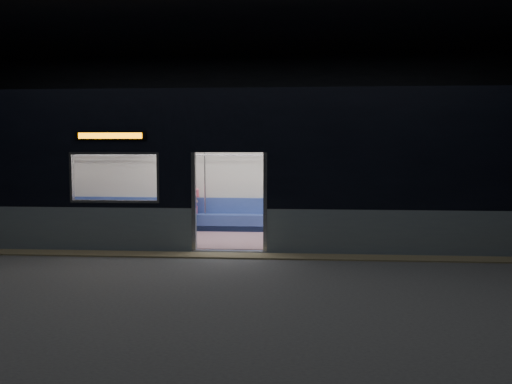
# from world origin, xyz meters

# --- Properties ---
(station_floor) EXTENTS (24.00, 14.00, 0.01)m
(station_floor) POSITION_xyz_m (0.00, 0.00, -0.01)
(station_floor) COLOR #47494C
(station_floor) RESTS_ON ground
(station_envelope) EXTENTS (24.00, 14.00, 5.00)m
(station_envelope) POSITION_xyz_m (0.00, 0.00, 3.66)
(station_envelope) COLOR black
(station_envelope) RESTS_ON station_floor
(tactile_strip) EXTENTS (22.80, 0.50, 0.03)m
(tactile_strip) POSITION_xyz_m (0.00, 0.55, 0.01)
(tactile_strip) COLOR #8C7F59
(tactile_strip) RESTS_ON station_floor
(metro_car) EXTENTS (18.00, 3.04, 3.35)m
(metro_car) POSITION_xyz_m (-0.00, 2.54, 1.85)
(metro_car) COLOR gray
(metro_car) RESTS_ON station_floor
(passenger) EXTENTS (0.42, 0.70, 1.37)m
(passenger) POSITION_xyz_m (-1.36, 3.55, 0.80)
(passenger) COLOR black
(passenger) RESTS_ON metro_car
(handbag) EXTENTS (0.37, 0.34, 0.15)m
(handbag) POSITION_xyz_m (-1.32, 3.32, 0.68)
(handbag) COLOR black
(handbag) RESTS_ON passenger
(transit_map) EXTENTS (0.94, 0.03, 0.61)m
(transit_map) POSITION_xyz_m (1.57, 3.85, 1.46)
(transit_map) COLOR white
(transit_map) RESTS_ON metro_car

